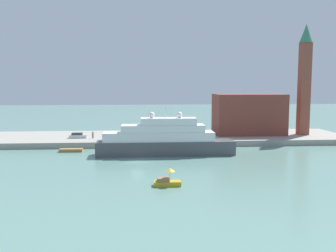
% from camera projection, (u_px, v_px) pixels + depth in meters
% --- Properties ---
extents(ground, '(400.00, 400.00, 0.00)m').
position_uv_depth(ground, '(137.00, 162.00, 72.15)').
color(ground, slate).
extents(quay_dock, '(110.00, 22.28, 1.41)m').
position_uv_depth(quay_dock, '(138.00, 138.00, 98.97)').
color(quay_dock, gray).
rests_on(quay_dock, ground).
extents(large_yacht, '(29.12, 4.95, 10.77)m').
position_uv_depth(large_yacht, '(164.00, 140.00, 79.13)').
color(large_yacht, '#4C4C51').
rests_on(large_yacht, ground).
extents(small_motorboat, '(4.00, 1.63, 2.69)m').
position_uv_depth(small_motorboat, '(167.00, 181.00, 55.17)').
color(small_motorboat, '#B7991E').
rests_on(small_motorboat, ground).
extents(work_barge, '(5.06, 1.75, 0.68)m').
position_uv_depth(work_barge, '(71.00, 150.00, 83.01)').
color(work_barge, olive).
rests_on(work_barge, ground).
extents(harbor_building, '(18.34, 10.38, 10.83)m').
position_uv_depth(harbor_building, '(249.00, 114.00, 101.38)').
color(harbor_building, brown).
rests_on(harbor_building, quay_dock).
extents(bell_tower, '(3.43, 3.43, 29.13)m').
position_uv_depth(bell_tower, '(305.00, 75.00, 99.19)').
color(bell_tower, brown).
rests_on(bell_tower, quay_dock).
extents(parked_car, '(4.37, 1.71, 1.33)m').
position_uv_depth(parked_car, '(78.00, 136.00, 94.25)').
color(parked_car, silver).
rests_on(parked_car, quay_dock).
extents(person_figure, '(0.36, 0.36, 1.71)m').
position_uv_depth(person_figure, '(93.00, 135.00, 93.95)').
color(person_figure, '#4C4C4C').
rests_on(person_figure, quay_dock).
extents(mooring_bollard, '(0.39, 0.39, 0.87)m').
position_uv_depth(mooring_bollard, '(143.00, 139.00, 89.57)').
color(mooring_bollard, black).
rests_on(mooring_bollard, quay_dock).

